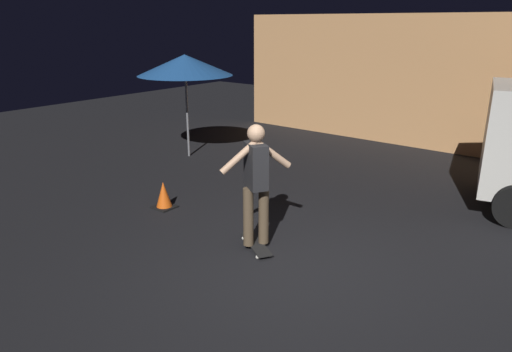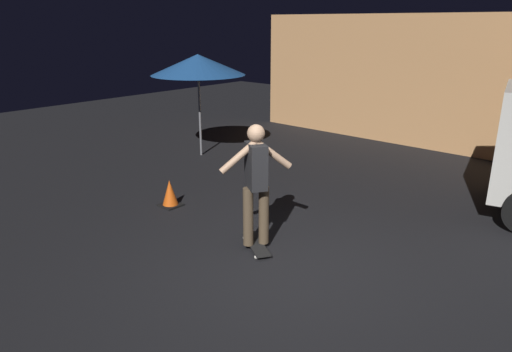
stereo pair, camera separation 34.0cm
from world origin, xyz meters
name	(u,v)px [view 1 (the left image)]	position (x,y,z in m)	size (l,w,h in m)	color
ground_plane	(292,272)	(0.00, 0.00, 0.00)	(28.00, 28.00, 0.00)	black
low_building	(471,79)	(-0.28, 8.46, 1.59)	(11.65, 3.03, 3.17)	tan
patio_umbrella	(185,65)	(-4.87, 2.93, 2.07)	(2.10, 2.10, 2.30)	slate
skateboard_ridden	(256,244)	(-0.76, 0.23, 0.06)	(0.77, 0.59, 0.07)	black
skater	(256,177)	(-0.76, 0.23, 1.04)	(0.60, 0.88, 1.67)	brown
traffic_cone	(164,196)	(-2.87, 0.43, 0.21)	(0.34, 0.34, 0.46)	black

